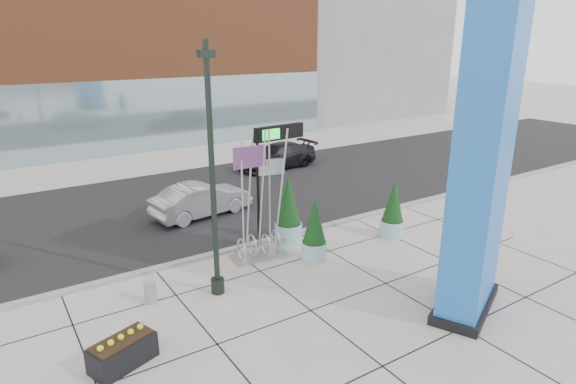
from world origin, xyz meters
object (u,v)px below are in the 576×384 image
lamp_post (213,199)px  blue_pylon (485,147)px  public_art_sculpture (259,225)px  overhead_street_sign (276,144)px  concrete_bollard (150,292)px  car_silver_mid (202,200)px

lamp_post → blue_pylon: bearing=-39.8°
public_art_sculpture → lamp_post: bearing=-140.3°
public_art_sculpture → overhead_street_sign: public_art_sculpture is taller
blue_pylon → concrete_bollard: (-7.71, 5.34, -4.49)m
lamp_post → car_silver_mid: bearing=70.5°
blue_pylon → concrete_bollard: blue_pylon is taller
blue_pylon → concrete_bollard: 10.40m
public_art_sculpture → concrete_bollard: public_art_sculpture is taller
public_art_sculpture → concrete_bollard: 4.55m
blue_pylon → public_art_sculpture: bearing=93.1°
lamp_post → overhead_street_sign: size_ratio=1.66×
overhead_street_sign → car_silver_mid: size_ratio=1.01×
overhead_street_sign → car_silver_mid: bearing=101.9°
concrete_bollard → overhead_street_sign: bearing=17.9°
concrete_bollard → overhead_street_sign: size_ratio=0.15×
public_art_sculpture → car_silver_mid: bearing=97.5°
blue_pylon → lamp_post: 7.69m
blue_pylon → overhead_street_sign: 7.51m
concrete_bollard → overhead_street_sign: 6.85m
lamp_post → public_art_sculpture: size_ratio=1.61×
blue_pylon → overhead_street_sign: blue_pylon is taller
concrete_bollard → car_silver_mid: 7.49m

